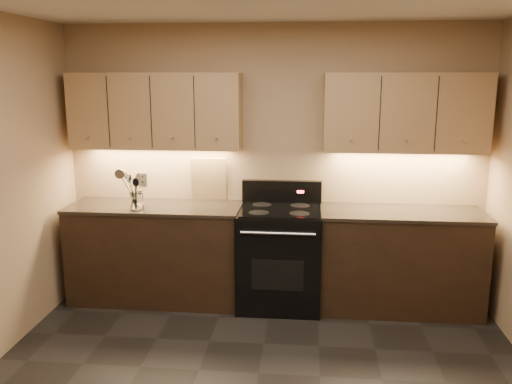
{
  "coord_description": "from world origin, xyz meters",
  "views": [
    {
      "loc": [
        0.33,
        -3.12,
        2.14
      ],
      "look_at": [
        -0.12,
        1.45,
        1.14
      ],
      "focal_mm": 38.0,
      "sensor_mm": 36.0,
      "label": 1
    }
  ],
  "objects": [
    {
      "name": "upper_cab_right",
      "position": [
        1.18,
        1.85,
        1.8
      ],
      "size": [
        1.44,
        0.3,
        0.7
      ],
      "primitive_type": "cube",
      "color": "#A88454",
      "rests_on": "wall_back"
    },
    {
      "name": "stove",
      "position": [
        0.08,
        1.68,
        0.48
      ],
      "size": [
        0.76,
        0.68,
        1.14
      ],
      "color": "black",
      "rests_on": "ground"
    },
    {
      "name": "upper_cab_left",
      "position": [
        -1.1,
        1.85,
        1.8
      ],
      "size": [
        1.6,
        0.3,
        0.7
      ],
      "primitive_type": "cube",
      "color": "#A88454",
      "rests_on": "wall_back"
    },
    {
      "name": "black_turner",
      "position": [
        -1.22,
        1.53,
        1.11
      ],
      "size": [
        0.19,
        0.18,
        0.34
      ],
      "primitive_type": null,
      "rotation": [
        -0.33,
        -0.21,
        0.33
      ],
      "color": "black",
      "rests_on": "utensil_crock"
    },
    {
      "name": "outlet_plate",
      "position": [
        -1.3,
        1.99,
        1.12
      ],
      "size": [
        0.08,
        0.01,
        0.12
      ],
      "primitive_type": "cube",
      "color": "#B2B5BA",
      "rests_on": "wall_back"
    },
    {
      "name": "utensil_crock",
      "position": [
        -1.22,
        1.56,
        1.0
      ],
      "size": [
        0.16,
        0.16,
        0.15
      ],
      "color": "white",
      "rests_on": "counter_left"
    },
    {
      "name": "cutting_board",
      "position": [
        -0.63,
        1.96,
        1.14
      ],
      "size": [
        0.34,
        0.11,
        0.43
      ],
      "primitive_type": "cube",
      "rotation": [
        0.16,
        0.0,
        0.08
      ],
      "color": "tan",
      "rests_on": "counter_left"
    },
    {
      "name": "black_spoon",
      "position": [
        -1.23,
        1.56,
        1.09
      ],
      "size": [
        0.09,
        0.15,
        0.3
      ],
      "primitive_type": null,
      "rotation": [
        0.31,
        0.11,
        0.05
      ],
      "color": "black",
      "rests_on": "utensil_crock"
    },
    {
      "name": "steel_spatula",
      "position": [
        -1.21,
        1.57,
        1.12
      ],
      "size": [
        0.21,
        0.1,
        0.36
      ],
      "primitive_type": null,
      "rotation": [
        0.08,
        -0.34,
        -0.21
      ],
      "color": "silver",
      "rests_on": "utensil_crock"
    },
    {
      "name": "counter_left",
      "position": [
        -1.1,
        1.7,
        0.47
      ],
      "size": [
        1.62,
        0.62,
        0.93
      ],
      "color": "black",
      "rests_on": "ground"
    },
    {
      "name": "steel_skimmer",
      "position": [
        -1.2,
        1.56,
        1.13
      ],
      "size": [
        0.26,
        0.13,
        0.38
      ],
      "primitive_type": null,
      "rotation": [
        0.07,
        -0.47,
        0.08
      ],
      "color": "silver",
      "rests_on": "utensil_crock"
    },
    {
      "name": "wooden_spoon",
      "position": [
        -1.26,
        1.55,
        1.1
      ],
      "size": [
        0.12,
        0.11,
        0.32
      ],
      "primitive_type": null,
      "rotation": [
        -0.14,
        0.19,
        0.07
      ],
      "color": "tan",
      "rests_on": "utensil_crock"
    },
    {
      "name": "wall_back",
      "position": [
        0.0,
        2.0,
        1.3
      ],
      "size": [
        4.0,
        0.04,
        2.6
      ],
      "primitive_type": "cube",
      "color": "tan",
      "rests_on": "ground"
    },
    {
      "name": "counter_right",
      "position": [
        1.18,
        1.7,
        0.47
      ],
      "size": [
        1.46,
        0.62,
        0.93
      ],
      "color": "black",
      "rests_on": "ground"
    }
  ]
}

